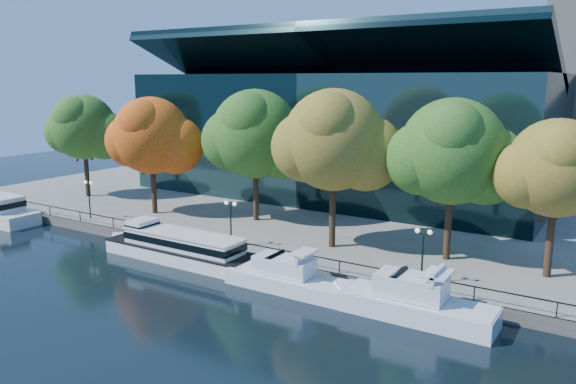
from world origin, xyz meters
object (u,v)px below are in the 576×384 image
Objects in this scene: lamp_1 at (231,213)px; cruiser_near at (285,276)px; cruiser_far at (411,301)px; tree_0 at (84,128)px; tree_2 at (256,136)px; lamp_0 at (89,191)px; tree_1 at (152,137)px; tree_3 at (335,142)px; tour_boat at (176,245)px; lamp_2 at (423,243)px; tree_4 at (454,154)px; tree_5 at (559,170)px.

cruiser_near is at bearing -26.36° from lamp_1.
tree_0 is (-46.19, 11.42, 8.29)m from cruiser_far.
lamp_0 is at bearing -150.32° from tree_2.
tree_1 reaches higher than cruiser_near.
tree_3 reaches higher than cruiser_far.
cruiser_far is 34.73m from tree_1.
tree_1 reaches higher than tour_boat.
cruiser_near is at bearing -4.31° from tour_boat.
lamp_2 reaches higher than cruiser_far.
lamp_2 is (20.84, 3.15, 2.68)m from tour_boat.
tour_boat is 11.80m from cruiser_near.
tree_4 is at bearing 20.32° from lamp_1.
tree_2 is (-11.51, 12.77, 8.77)m from cruiser_near.
tour_boat is 1.46× the size of cruiser_near.
cruiser_far is 2.80× the size of lamp_1.
tree_1 is 0.97× the size of tree_4.
tree_3 is 27.52m from lamp_0.
tree_1 is at bearing 52.59° from lamp_0.
cruiser_near is at bearing -179.39° from cruiser_far.
tree_0 is 53.15m from tree_5.
tree_3 is at bearing -4.68° from tree_0.
tree_4 is at bearing 11.09° from tree_3.
tree_3 reaches higher than tree_0.
lamp_2 is at bearing 8.60° from tour_boat.
tree_1 is 8.61m from lamp_0.
tour_boat is 4.00× the size of lamp_0.
tour_boat is 1.43× the size of cruiser_far.
cruiser_near is 9.57m from lamp_1.
tree_5 reaches higher than lamp_0.
cruiser_near is at bearing -87.35° from tree_3.
lamp_0 is at bearing 173.86° from cruiser_far.
tree_1 is 0.94× the size of tree_2.
tree_2 is at bearing 29.68° from lamp_0.
tree_4 is 8.55m from lamp_2.
tree_5 is (53.13, -1.22, -0.46)m from tree_0.
tree_0 is at bearing 166.12° from cruiser_far.
tour_boat is 1.28× the size of tree_1.
tree_3 reaches higher than lamp_1.
lamp_1 is 1.00× the size of lamp_2.
cruiser_far is 13.38m from tree_4.
tree_4 is (31.85, 1.04, 0.33)m from tree_1.
tree_5 is 2.91× the size of lamp_1.
cruiser_far is 26.18m from tree_2.
tree_5 reaches higher than tour_boat.
tree_1 is 0.92× the size of tree_3.
cruiser_near is at bearing -47.96° from tree_2.
tree_3 is at bearing -168.91° from tree_4.
tree_1 is at bearing -8.78° from tree_0.
tour_boat is at bearing -155.44° from tree_4.
tree_4 reaches higher than lamp_0.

